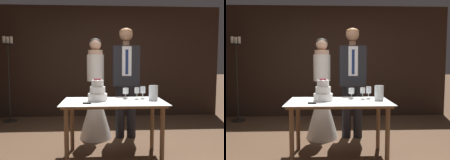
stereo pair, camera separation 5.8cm
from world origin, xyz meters
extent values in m
cube|color=black|center=(0.00, 2.48, 1.28)|extent=(5.31, 0.12, 2.56)
cylinder|color=brown|center=(-0.56, -0.12, 0.36)|extent=(0.06, 0.06, 0.72)
cylinder|color=brown|center=(0.60, -0.12, 0.36)|extent=(0.06, 0.06, 0.72)
cylinder|color=brown|center=(-0.56, 0.41, 0.36)|extent=(0.06, 0.06, 0.72)
cylinder|color=brown|center=(0.60, 0.41, 0.36)|extent=(0.06, 0.06, 0.72)
cube|color=brown|center=(0.02, 0.14, 0.74)|extent=(1.28, 0.64, 0.03)
cube|color=white|center=(0.02, 0.14, 0.76)|extent=(1.34, 0.70, 0.01)
cylinder|color=white|center=(-0.19, 0.19, 0.81)|extent=(0.25, 0.25, 0.09)
cylinder|color=white|center=(-0.19, 0.19, 0.90)|extent=(0.20, 0.20, 0.09)
cylinder|color=white|center=(-0.19, 0.19, 0.99)|extent=(0.16, 0.16, 0.09)
sphere|color=maroon|center=(-0.16, 0.19, 1.04)|extent=(0.02, 0.02, 0.02)
sphere|color=maroon|center=(-0.18, 0.22, 1.04)|extent=(0.02, 0.02, 0.02)
sphere|color=maroon|center=(-0.20, 0.22, 1.04)|extent=(0.02, 0.02, 0.02)
sphere|color=maroon|center=(-0.23, 0.20, 1.04)|extent=(0.02, 0.02, 0.02)
sphere|color=maroon|center=(-0.22, 0.16, 1.04)|extent=(0.02, 0.02, 0.02)
sphere|color=maroon|center=(-0.20, 0.16, 1.04)|extent=(0.02, 0.02, 0.02)
sphere|color=maroon|center=(-0.16, 0.16, 1.04)|extent=(0.02, 0.02, 0.02)
cube|color=silver|center=(-0.12, -0.08, 0.76)|extent=(0.31, 0.07, 0.00)
cylinder|color=black|center=(-0.32, -0.05, 0.77)|extent=(0.10, 0.04, 0.02)
cylinder|color=silver|center=(0.20, 0.33, 0.76)|extent=(0.08, 0.08, 0.00)
cylinder|color=silver|center=(0.20, 0.33, 0.80)|extent=(0.01, 0.01, 0.07)
cylinder|color=silver|center=(0.20, 0.33, 0.87)|extent=(0.08, 0.08, 0.08)
cylinder|color=silver|center=(0.35, 0.27, 0.76)|extent=(0.06, 0.06, 0.00)
cylinder|color=silver|center=(0.35, 0.27, 0.80)|extent=(0.01, 0.01, 0.08)
cylinder|color=silver|center=(0.35, 0.27, 0.88)|extent=(0.07, 0.07, 0.08)
cylinder|color=maroon|center=(0.35, 0.27, 0.85)|extent=(0.05, 0.05, 0.02)
cylinder|color=silver|center=(0.44, 0.32, 0.76)|extent=(0.07, 0.07, 0.00)
cylinder|color=silver|center=(0.44, 0.32, 0.80)|extent=(0.01, 0.01, 0.07)
cylinder|color=silver|center=(0.44, 0.32, 0.88)|extent=(0.07, 0.07, 0.09)
cylinder|color=silver|center=(0.56, 0.20, 0.86)|extent=(0.12, 0.12, 0.20)
cylinder|color=silver|center=(0.56, 0.20, 0.80)|extent=(0.06, 0.06, 0.09)
sphere|color=#F9CC4C|center=(0.56, 0.20, 0.86)|extent=(0.02, 0.02, 0.02)
cone|color=white|center=(-0.23, 0.92, 0.48)|extent=(0.54, 0.54, 0.96)
cylinder|color=white|center=(-0.23, 0.92, 1.18)|extent=(0.28, 0.28, 0.43)
cylinder|color=#DBAD8E|center=(-0.23, 0.92, 1.43)|extent=(0.24, 0.24, 0.07)
sphere|color=#DBAD8E|center=(-0.23, 0.92, 1.56)|extent=(0.19, 0.19, 0.19)
ellipsoid|color=black|center=(-0.23, 0.94, 1.59)|extent=(0.19, 0.19, 0.14)
cylinder|color=black|center=(0.17, 0.92, 0.44)|extent=(0.15, 0.15, 0.88)
cylinder|color=black|center=(0.37, 0.92, 0.44)|extent=(0.15, 0.15, 0.88)
cube|color=black|center=(0.27, 0.92, 1.21)|extent=(0.43, 0.24, 0.66)
cube|color=white|center=(0.27, 0.80, 1.29)|extent=(0.15, 0.01, 0.47)
cube|color=navy|center=(0.27, 0.79, 1.27)|extent=(0.04, 0.01, 0.40)
cylinder|color=#A37556|center=(0.27, 0.92, 1.57)|extent=(0.11, 0.11, 0.07)
sphere|color=#A37556|center=(0.27, 0.92, 1.72)|extent=(0.22, 0.22, 0.22)
ellipsoid|color=brown|center=(0.27, 0.94, 1.76)|extent=(0.22, 0.22, 0.14)
cylinder|color=black|center=(-2.09, 2.05, 0.01)|extent=(0.28, 0.28, 0.02)
cylinder|color=black|center=(-2.09, 2.05, 0.84)|extent=(0.03, 0.03, 1.63)
cylinder|color=black|center=(-2.09, 2.05, 1.66)|extent=(0.22, 0.22, 0.01)
cylinder|color=silver|center=(-2.17, 2.05, 1.74)|extent=(0.06, 0.06, 0.15)
cylinder|color=silver|center=(-2.09, 2.05, 1.73)|extent=(0.06, 0.06, 0.14)
cylinder|color=silver|center=(-2.02, 2.05, 1.74)|extent=(0.06, 0.06, 0.15)
camera|label=1|loc=(-0.16, -2.68, 1.26)|focal=35.00mm
camera|label=2|loc=(-0.10, -2.68, 1.26)|focal=35.00mm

